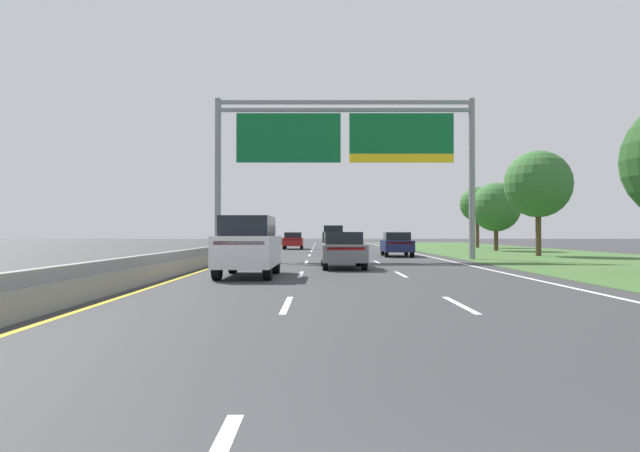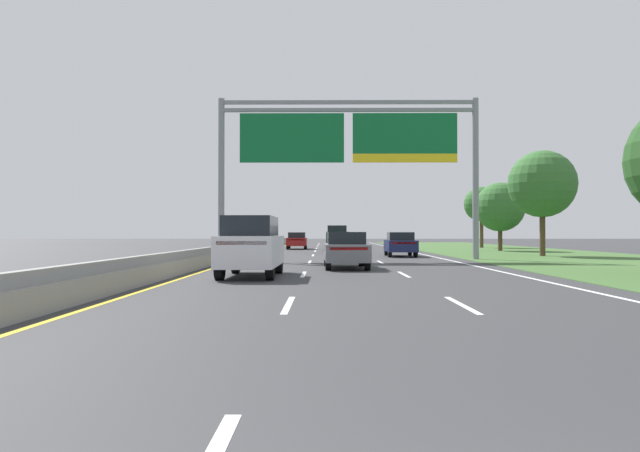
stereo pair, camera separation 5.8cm
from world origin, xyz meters
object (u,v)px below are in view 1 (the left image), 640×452
object	(u,v)px
car_navy_right_lane_sedan	(399,244)
car_red_left_lane_sedan	(296,240)
car_white_left_lane_suv	(251,245)
roadside_tree_mid	(541,184)
pickup_truck_darkgreen	(336,238)
roadside_tree_distant	(480,204)
car_blue_centre_lane_sedan	(339,242)
roadside_tree_far	(499,207)
overhead_sign_gantry	(348,145)
car_grey_centre_lane_sedan	(345,249)

from	to	relation	value
car_navy_right_lane_sedan	car_red_left_lane_sedan	bearing A→B (deg)	25.87
car_white_left_lane_suv	roadside_tree_mid	size ratio (longest dim) A/B	0.68
pickup_truck_darkgreen	roadside_tree_distant	size ratio (longest dim) A/B	0.87
car_white_left_lane_suv	car_navy_right_lane_sedan	world-z (taller)	car_white_left_lane_suv
pickup_truck_darkgreen	car_navy_right_lane_sedan	world-z (taller)	pickup_truck_darkgreen
car_navy_right_lane_sedan	car_blue_centre_lane_sedan	xyz separation A→B (m)	(-3.76, 6.61, 0.00)
roadside_tree_far	overhead_sign_gantry	bearing A→B (deg)	-130.94
car_red_left_lane_sedan	roadside_tree_distant	size ratio (longest dim) A/B	0.71
overhead_sign_gantry	roadside_tree_mid	size ratio (longest dim) A/B	2.17
car_red_left_lane_sedan	roadside_tree_mid	distance (m)	23.81
car_red_left_lane_sedan	roadside_tree_mid	world-z (taller)	roadside_tree_mid
car_grey_centre_lane_sedan	roadside_tree_far	world-z (taller)	roadside_tree_far
roadside_tree_mid	car_navy_right_lane_sedan	bearing A→B (deg)	-178.05
car_white_left_lane_suv	roadside_tree_far	world-z (taller)	roadside_tree_far
roadside_tree_distant	roadside_tree_mid	bearing A→B (deg)	-94.74
car_navy_right_lane_sedan	roadside_tree_distant	distance (m)	24.48
car_grey_centre_lane_sedan	car_navy_right_lane_sedan	distance (m)	13.20
car_grey_centre_lane_sedan	car_white_left_lane_suv	bearing A→B (deg)	142.98
pickup_truck_darkgreen	car_grey_centre_lane_sedan	distance (m)	27.51
car_grey_centre_lane_sedan	roadside_tree_mid	xyz separation A→B (m)	(13.36, 12.89, 3.91)
pickup_truck_darkgreen	roadside_tree_distant	xyz separation A→B (m)	(14.89, 6.57, 3.36)
pickup_truck_darkgreen	car_grey_centre_lane_sedan	size ratio (longest dim) A/B	1.22
car_white_left_lane_suv	car_grey_centre_lane_sedan	distance (m)	5.95
roadside_tree_far	car_blue_centre_lane_sedan	bearing A→B (deg)	-161.72
overhead_sign_gantry	car_red_left_lane_sedan	world-z (taller)	overhead_sign_gantry
car_red_left_lane_sedan	car_blue_centre_lane_sedan	size ratio (longest dim) A/B	1.00
roadside_tree_distant	car_red_left_lane_sedan	bearing A→B (deg)	-165.45
pickup_truck_darkgreen	car_grey_centre_lane_sedan	xyz separation A→B (m)	(-0.22, -27.51, -0.26)
car_white_left_lane_suv	roadside_tree_distant	size ratio (longest dim) A/B	0.76
pickup_truck_darkgreen	roadside_tree_distant	world-z (taller)	roadside_tree_distant
car_white_left_lane_suv	roadside_tree_mid	distance (m)	24.71
roadside_tree_distant	roadside_tree_far	bearing A→B (deg)	-96.89
car_red_left_lane_sedan	car_navy_right_lane_sedan	xyz separation A→B (m)	(7.51, -16.68, 0.00)
overhead_sign_gantry	roadside_tree_far	bearing A→B (deg)	49.06
pickup_truck_darkgreen	car_navy_right_lane_sedan	distance (m)	15.41
overhead_sign_gantry	roadside_tree_distant	distance (m)	29.81
car_grey_centre_lane_sedan	car_navy_right_lane_sedan	world-z (taller)	same
roadside_tree_far	roadside_tree_mid	bearing A→B (deg)	-92.65
car_navy_right_lane_sedan	overhead_sign_gantry	bearing A→B (deg)	142.37
overhead_sign_gantry	roadside_tree_far	xyz separation A→B (m)	(13.41, 15.46, -2.93)
roadside_tree_mid	pickup_truck_darkgreen	bearing A→B (deg)	131.94
overhead_sign_gantry	roadside_tree_distant	size ratio (longest dim) A/B	2.42
car_grey_centre_lane_sedan	roadside_tree_distant	distance (m)	37.46
overhead_sign_gantry	car_navy_right_lane_sedan	xyz separation A→B (m)	(3.56, 4.35, -5.80)
car_grey_centre_lane_sedan	roadside_tree_distant	bearing A→B (deg)	-24.97
car_navy_right_lane_sedan	roadside_tree_mid	distance (m)	10.14
car_white_left_lane_suv	overhead_sign_gantry	bearing A→B (deg)	-16.19
car_white_left_lane_suv	car_grey_centre_lane_sedan	bearing A→B (deg)	-35.32
pickup_truck_darkgreen	roadside_tree_distant	distance (m)	16.62
overhead_sign_gantry	roadside_tree_mid	distance (m)	13.86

